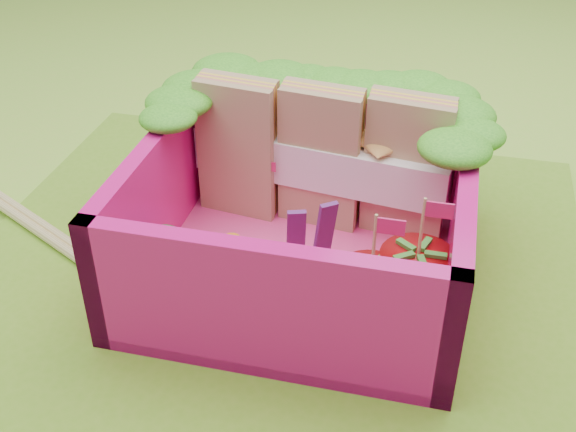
# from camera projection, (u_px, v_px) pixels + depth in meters

# --- Properties ---
(ground) EXTENTS (14.00, 14.00, 0.00)m
(ground) POSITION_uv_depth(u_px,v_px,m) (266.00, 284.00, 3.01)
(ground) COLOR #91D53C
(ground) RESTS_ON ground
(placemat) EXTENTS (2.60, 2.60, 0.03)m
(placemat) POSITION_uv_depth(u_px,v_px,m) (266.00, 281.00, 3.00)
(placemat) COLOR #6CA525
(placemat) RESTS_ON ground
(bento_floor) EXTENTS (1.30, 1.30, 0.05)m
(bento_floor) POSITION_uv_depth(u_px,v_px,m) (303.00, 262.00, 3.04)
(bento_floor) COLOR #FF4193
(bento_floor) RESTS_ON placemat
(bento_box) EXTENTS (1.30, 1.30, 0.55)m
(bento_box) POSITION_uv_depth(u_px,v_px,m) (304.00, 213.00, 2.90)
(bento_box) COLOR #E51381
(bento_box) RESTS_ON placemat
(lettuce_ruffle) EXTENTS (1.43, 0.77, 0.11)m
(lettuce_ruffle) POSITION_uv_depth(u_px,v_px,m) (329.00, 90.00, 3.10)
(lettuce_ruffle) COLOR #298A19
(lettuce_ruffle) RESTS_ON bento_box
(sandwich_stack) EXTENTS (1.14, 0.32, 0.63)m
(sandwich_stack) POSITION_uv_depth(u_px,v_px,m) (322.00, 158.00, 3.12)
(sandwich_stack) COLOR tan
(sandwich_stack) RESTS_ON bento_floor
(broccoli) EXTENTS (0.31, 0.31, 0.24)m
(broccoli) POSITION_uv_depth(u_px,v_px,m) (175.00, 260.00, 2.74)
(broccoli) COLOR #649B4B
(broccoli) RESTS_ON bento_floor
(carrot_sticks) EXTENTS (0.19, 0.14, 0.27)m
(carrot_sticks) POSITION_uv_depth(u_px,v_px,m) (216.00, 271.00, 2.75)
(carrot_sticks) COLOR orange
(carrot_sticks) RESTS_ON bento_floor
(purple_wedges) EXTENTS (0.17, 0.12, 0.38)m
(purple_wedges) POSITION_uv_depth(u_px,v_px,m) (310.00, 243.00, 2.79)
(purple_wedges) COLOR #501B5F
(purple_wedges) RESTS_ON bento_floor
(strawberry_left) EXTENTS (0.26, 0.26, 0.50)m
(strawberry_left) POSITION_uv_depth(u_px,v_px,m) (370.00, 298.00, 2.60)
(strawberry_left) COLOR #B90B19
(strawberry_left) RESTS_ON bento_floor
(strawberry_right) EXTENTS (0.28, 0.28, 0.52)m
(strawberry_right) POSITION_uv_depth(u_px,v_px,m) (415.00, 284.00, 2.66)
(strawberry_right) COLOR #B90B19
(strawberry_right) RESTS_ON bento_floor
(snap_peas) EXTENTS (0.58, 0.57, 0.05)m
(snap_peas) POSITION_uv_depth(u_px,v_px,m) (392.00, 300.00, 2.76)
(snap_peas) COLOR #58A834
(snap_peas) RESTS_ON bento_floor
(chopsticks) EXTENTS (2.11, 1.14, 0.05)m
(chopsticks) POSITION_uv_depth(u_px,v_px,m) (40.00, 228.00, 3.26)
(chopsticks) COLOR tan
(chopsticks) RESTS_ON placemat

